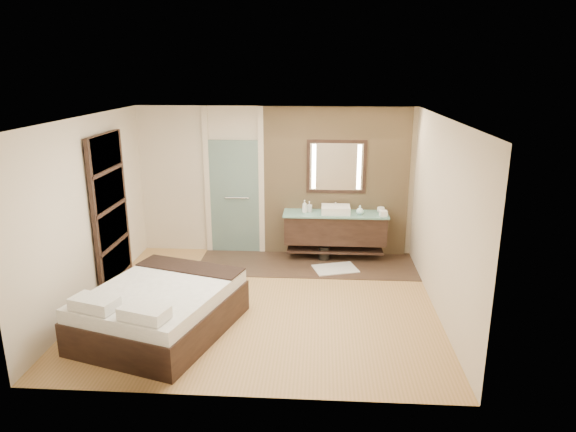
# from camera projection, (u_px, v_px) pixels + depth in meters

# --- Properties ---
(floor) EXTENTS (5.00, 5.00, 0.00)m
(floor) POSITION_uv_depth(u_px,v_px,m) (263.00, 303.00, 7.57)
(floor) COLOR #A97F47
(floor) RESTS_ON ground
(tile_strip) EXTENTS (3.80, 1.30, 0.01)m
(tile_strip) POSITION_uv_depth(u_px,v_px,m) (306.00, 264.00, 9.07)
(tile_strip) COLOR #3B2720
(tile_strip) RESTS_ON floor
(stone_wall) EXTENTS (2.60, 0.08, 2.70)m
(stone_wall) POSITION_uv_depth(u_px,v_px,m) (336.00, 183.00, 9.25)
(stone_wall) COLOR tan
(stone_wall) RESTS_ON floor
(vanity) EXTENTS (1.85, 0.55, 0.88)m
(vanity) POSITION_uv_depth(u_px,v_px,m) (335.00, 228.00, 9.18)
(vanity) COLOR black
(vanity) RESTS_ON stone_wall
(mirror_unit) EXTENTS (1.06, 0.04, 0.96)m
(mirror_unit) POSITION_uv_depth(u_px,v_px,m) (336.00, 167.00, 9.11)
(mirror_unit) COLOR black
(mirror_unit) RESTS_ON stone_wall
(frosted_door) EXTENTS (1.10, 0.12, 2.70)m
(frosted_door) POSITION_uv_depth(u_px,v_px,m) (235.00, 192.00, 9.41)
(frosted_door) COLOR #9DC6BE
(frosted_door) RESTS_ON floor
(shoji_partition) EXTENTS (0.06, 1.20, 2.40)m
(shoji_partition) POSITION_uv_depth(u_px,v_px,m) (111.00, 210.00, 7.96)
(shoji_partition) COLOR black
(shoji_partition) RESTS_ON floor
(bed) EXTENTS (2.10, 2.37, 0.76)m
(bed) POSITION_uv_depth(u_px,v_px,m) (161.00, 309.00, 6.68)
(bed) COLOR black
(bed) RESTS_ON floor
(bath_mat) EXTENTS (0.83, 0.69, 0.02)m
(bath_mat) POSITION_uv_depth(u_px,v_px,m) (335.00, 269.00, 8.82)
(bath_mat) COLOR silver
(bath_mat) RESTS_ON floor
(waste_bin) EXTENTS (0.25, 0.25, 0.26)m
(waste_bin) POSITION_uv_depth(u_px,v_px,m) (324.00, 253.00, 9.25)
(waste_bin) COLOR black
(waste_bin) RESTS_ON floor
(tissue_box) EXTENTS (0.14, 0.14, 0.10)m
(tissue_box) POSITION_uv_depth(u_px,v_px,m) (383.00, 213.00, 8.89)
(tissue_box) COLOR white
(tissue_box) RESTS_ON vanity
(soap_bottle_a) EXTENTS (0.11, 0.11, 0.23)m
(soap_bottle_a) POSITION_uv_depth(u_px,v_px,m) (305.00, 206.00, 9.09)
(soap_bottle_a) COLOR white
(soap_bottle_a) RESTS_ON vanity
(soap_bottle_b) EXTENTS (0.10, 0.10, 0.18)m
(soap_bottle_b) POSITION_uv_depth(u_px,v_px,m) (309.00, 207.00, 9.15)
(soap_bottle_b) COLOR #B2B2B2
(soap_bottle_b) RESTS_ON vanity
(soap_bottle_c) EXTENTS (0.14, 0.14, 0.16)m
(soap_bottle_c) POSITION_uv_depth(u_px,v_px,m) (360.00, 210.00, 8.98)
(soap_bottle_c) COLOR #C3F5F4
(soap_bottle_c) RESTS_ON vanity
(cup) EXTENTS (0.17, 0.17, 0.11)m
(cup) POSITION_uv_depth(u_px,v_px,m) (381.00, 210.00, 9.09)
(cup) COLOR white
(cup) RESTS_ON vanity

